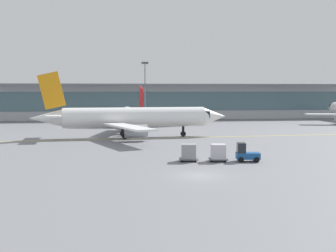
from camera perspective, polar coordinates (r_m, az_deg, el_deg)
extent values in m
plane|color=slate|center=(41.35, 4.06, -6.41)|extent=(400.00, 400.00, 0.00)
cube|color=yellow|center=(72.33, -4.21, -1.64)|extent=(109.80, 7.37, 0.01)
cube|color=#B2B7BC|center=(121.66, -3.54, 3.05)|extent=(219.13, 8.00, 9.00)
cube|color=slate|center=(117.58, -3.41, 3.22)|extent=(210.37, 0.16, 5.04)
cube|color=slate|center=(120.12, -3.50, 5.32)|extent=(227.90, 11.00, 0.60)
cylinder|color=white|center=(96.30, -4.55, 1.55)|extent=(4.48, 19.07, 2.63)
cone|color=white|center=(107.20, -5.42, 1.86)|extent=(2.79, 3.38, 2.49)
cube|color=black|center=(105.11, -5.27, 1.98)|extent=(2.27, 2.55, 0.92)
cone|color=white|center=(84.91, -3.40, 1.13)|extent=(2.64, 4.40, 2.23)
cube|color=white|center=(94.05, -8.46, 1.00)|extent=(11.08, 4.38, 0.22)
cylinder|color=#999EA3|center=(95.44, -7.22, 0.62)|extent=(1.89, 2.93, 1.62)
cube|color=white|center=(96.05, -0.44, 1.12)|extent=(10.96, 6.29, 0.22)
cylinder|color=#999EA3|center=(96.78, -1.84, 0.71)|extent=(1.89, 2.93, 1.62)
cube|color=red|center=(85.59, -3.51, 3.54)|extent=(0.63, 3.55, 4.94)
cube|color=white|center=(85.72, -4.81, 1.42)|extent=(4.02, 2.23, 0.19)
cube|color=white|center=(86.35, -2.27, 1.46)|extent=(4.02, 2.23, 0.19)
cylinder|color=black|center=(102.96, -5.09, 0.63)|extent=(0.34, 0.34, 1.39)
cylinder|color=black|center=(102.99, -5.08, 0.43)|extent=(0.49, 0.73, 0.69)
cylinder|color=black|center=(94.66, -5.47, 0.27)|extent=(0.34, 0.34, 1.39)
cylinder|color=black|center=(94.69, -5.47, 0.06)|extent=(0.49, 0.73, 0.69)
cylinder|color=black|center=(95.19, -3.35, 0.31)|extent=(0.34, 0.34, 1.39)
cylinder|color=black|center=(95.21, -3.35, 0.10)|extent=(0.49, 0.73, 0.69)
cone|color=white|center=(125.17, 20.41, 2.24)|extent=(3.20, 3.94, 3.00)
cube|color=white|center=(108.10, 20.80, 1.43)|extent=(13.34, 5.82, 0.26)
cylinder|color=white|center=(74.03, -4.31, 1.15)|extent=(23.94, 4.81, 3.30)
cone|color=white|center=(76.88, 6.02, 1.27)|extent=(4.16, 3.38, 3.14)
cube|color=black|center=(76.13, 4.12, 1.56)|extent=(3.13, 2.76, 1.16)
cone|color=white|center=(73.77, -15.59, 0.98)|extent=(5.45, 3.14, 2.81)
cube|color=white|center=(82.29, -6.33, 0.85)|extent=(5.95, 13.95, 0.27)
cylinder|color=#999EA3|center=(79.79, -5.13, 0.08)|extent=(3.62, 2.26, 2.04)
cube|color=white|center=(65.50, -5.13, -0.11)|extent=(7.51, 13.85, 0.27)
cylinder|color=#999EA3|center=(68.44, -4.14, -0.67)|extent=(3.62, 2.26, 2.04)
cube|color=orange|center=(73.55, -14.85, 4.47)|extent=(4.47, 0.63, 6.22)
cube|color=white|center=(76.06, -14.37, 1.48)|extent=(2.64, 5.00, 0.23)
cube|color=white|center=(71.22, -14.60, 1.27)|extent=(2.64, 5.00, 0.23)
cylinder|color=black|center=(75.64, 1.98, -0.69)|extent=(0.43, 0.43, 1.75)
cylinder|color=black|center=(75.68, 1.98, -1.01)|extent=(0.91, 0.59, 0.87)
cylinder|color=black|center=(76.24, -5.94, -0.67)|extent=(0.43, 0.43, 1.75)
cylinder|color=black|center=(76.29, -5.94, -0.99)|extent=(0.91, 0.59, 0.87)
cylinder|color=black|center=(71.81, -5.63, -0.99)|extent=(0.43, 0.43, 1.75)
cylinder|color=black|center=(71.86, -5.62, -1.34)|extent=(0.91, 0.59, 0.87)
cube|color=#194C8C|center=(49.84, 10.31, -3.82)|extent=(2.78, 1.78, 0.70)
cube|color=#1E2328|center=(49.60, 9.47, -2.79)|extent=(1.08, 1.36, 1.10)
cylinder|color=black|center=(50.71, 11.13, -4.08)|extent=(0.63, 0.31, 0.60)
cylinder|color=black|center=(49.35, 11.41, -4.33)|extent=(0.63, 0.31, 0.60)
cylinder|color=black|center=(50.45, 9.22, -4.10)|extent=(0.63, 0.31, 0.60)
cylinder|color=black|center=(49.08, 9.45, -4.35)|extent=(0.63, 0.31, 0.60)
cube|color=#595B60|center=(49.49, 6.51, -4.26)|extent=(2.32, 1.90, 0.12)
cube|color=silver|center=(49.36, 6.52, -3.28)|extent=(1.81, 1.72, 1.60)
cylinder|color=black|center=(50.27, 7.29, -4.33)|extent=(0.23, 0.13, 0.22)
cylinder|color=black|center=(48.90, 7.46, -4.58)|extent=(0.23, 0.13, 0.22)
cylinder|color=black|center=(50.14, 5.58, -4.33)|extent=(0.23, 0.13, 0.22)
cylinder|color=black|center=(48.76, 5.71, -4.59)|extent=(0.23, 0.13, 0.22)
cube|color=#595B60|center=(49.30, 2.68, -4.27)|extent=(2.32, 1.90, 0.12)
cube|color=gray|center=(49.17, 2.69, -3.28)|extent=(1.81, 1.72, 1.60)
cylinder|color=black|center=(50.04, 3.52, -4.34)|extent=(0.23, 0.13, 0.22)
cylinder|color=black|center=(48.66, 3.59, -4.60)|extent=(0.23, 0.13, 0.22)
cylinder|color=black|center=(50.00, 1.80, -4.34)|extent=(0.23, 0.13, 0.22)
cylinder|color=black|center=(48.62, 1.81, -4.60)|extent=(0.23, 0.13, 0.22)
cylinder|color=gray|center=(114.97, -2.99, 4.38)|extent=(0.36, 0.36, 14.71)
cube|color=#3F3F42|center=(115.19, -3.01, 8.17)|extent=(1.80, 0.30, 0.50)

